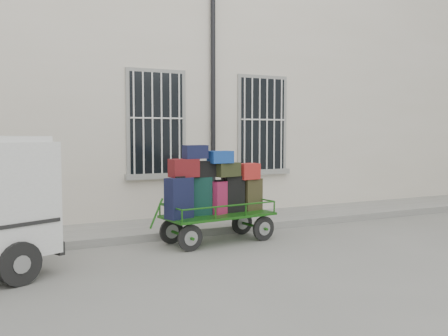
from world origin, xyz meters
name	(u,v)px	position (x,y,z in m)	size (l,w,h in m)	color
ground	(236,251)	(0.00, 0.00, 0.00)	(80.00, 80.00, 0.00)	slate
building	(140,97)	(0.00, 5.50, 3.00)	(24.00, 5.15, 6.00)	beige
sidewalk	(187,226)	(0.00, 2.20, 0.07)	(24.00, 1.70, 0.15)	slate
luggage_cart	(214,194)	(-0.04, 0.78, 0.91)	(2.46, 1.16, 1.82)	black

